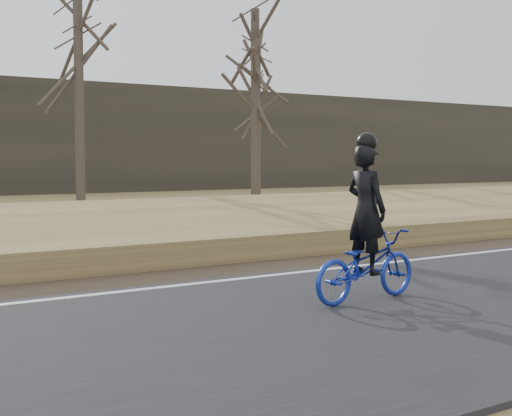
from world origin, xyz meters
TOP-DOWN VIEW (x-y plane):
  - road at (0.00, -2.50)m, footprint 120.00×6.00m
  - cyclist at (4.55, -2.06)m, footprint 1.77×0.75m
  - bare_tree_center at (7.74, 17.67)m, footprint 0.36×0.36m
  - bare_tree_right at (14.25, 15.41)m, footprint 0.36×0.36m
  - bare_tree_far_right at (17.37, 20.01)m, footprint 0.36×0.36m

SIDE VIEW (x-z plane):
  - road at x=0.00m, z-range 0.00..0.06m
  - cyclist at x=4.55m, z-range -0.33..1.81m
  - bare_tree_right at x=14.25m, z-range 0.00..7.85m
  - bare_tree_far_right at x=17.37m, z-range 0.00..7.98m
  - bare_tree_center at x=7.74m, z-range 0.00..9.57m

